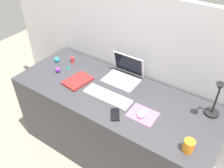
# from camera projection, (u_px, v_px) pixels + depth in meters

# --- Properties ---
(ground_plane) EXTENTS (6.00, 6.00, 0.00)m
(ground_plane) POSITION_uv_depth(u_px,v_px,m) (113.00, 149.00, 2.43)
(ground_plane) COLOR gray
(back_wall) EXTENTS (2.96, 0.05, 1.47)m
(back_wall) POSITION_uv_depth(u_px,v_px,m) (136.00, 72.00, 2.23)
(back_wall) COLOR silver
(back_wall) RESTS_ON ground_plane
(desk) EXTENTS (1.76, 0.69, 0.74)m
(desk) POSITION_uv_depth(u_px,v_px,m) (113.00, 124.00, 2.20)
(desk) COLOR #38383D
(desk) RESTS_ON ground_plane
(laptop) EXTENTS (0.30, 0.26, 0.21)m
(laptop) POSITION_uv_depth(u_px,v_px,m) (124.00, 73.00, 2.11)
(laptop) COLOR silver
(laptop) RESTS_ON desk
(keyboard) EXTENTS (0.41, 0.13, 0.02)m
(keyboard) POSITION_uv_depth(u_px,v_px,m) (107.00, 97.00, 1.93)
(keyboard) COLOR silver
(keyboard) RESTS_ON desk
(mousepad) EXTENTS (0.21, 0.17, 0.00)m
(mousepad) POSITION_uv_depth(u_px,v_px,m) (143.00, 115.00, 1.78)
(mousepad) COLOR pink
(mousepad) RESTS_ON desk
(mouse) EXTENTS (0.06, 0.10, 0.03)m
(mouse) POSITION_uv_depth(u_px,v_px,m) (142.00, 114.00, 1.76)
(mouse) COLOR silver
(mouse) RESTS_ON mousepad
(cell_phone) EXTENTS (0.12, 0.14, 0.01)m
(cell_phone) POSITION_uv_depth(u_px,v_px,m) (115.00, 115.00, 1.77)
(cell_phone) COLOR black
(cell_phone) RESTS_ON desk
(desk_lamp) EXTENTS (0.11, 0.17, 0.35)m
(desk_lamp) POSITION_uv_depth(u_px,v_px,m) (216.00, 100.00, 1.67)
(desk_lamp) COLOR black
(desk_lamp) RESTS_ON desk
(notebook_pad) EXTENTS (0.20, 0.26, 0.02)m
(notebook_pad) POSITION_uv_depth(u_px,v_px,m) (78.00, 81.00, 2.10)
(notebook_pad) COLOR maroon
(notebook_pad) RESTS_ON desk
(coffee_mug) EXTENTS (0.07, 0.07, 0.09)m
(coffee_mug) POSITION_uv_depth(u_px,v_px,m) (189.00, 146.00, 1.50)
(coffee_mug) COLOR orange
(coffee_mug) RESTS_ON desk
(toy_figurine_purple) EXTENTS (0.05, 0.05, 0.05)m
(toy_figurine_purple) POSITION_uv_depth(u_px,v_px,m) (58.00, 70.00, 2.21)
(toy_figurine_purple) COLOR purple
(toy_figurine_purple) RESTS_ON desk
(toy_figurine_red) EXTENTS (0.04, 0.04, 0.06)m
(toy_figurine_red) POSITION_uv_depth(u_px,v_px,m) (72.00, 59.00, 2.33)
(toy_figurine_red) COLOR red
(toy_figurine_red) RESTS_ON desk
(toy_figurine_teal) EXTENTS (0.03, 0.03, 0.04)m
(toy_figurine_teal) POSITION_uv_depth(u_px,v_px,m) (68.00, 67.00, 2.25)
(toy_figurine_teal) COLOR teal
(toy_figurine_teal) RESTS_ON desk
(toy_figurine_cyan) EXTENTS (0.05, 0.05, 0.05)m
(toy_figurine_cyan) POSITION_uv_depth(u_px,v_px,m) (57.00, 60.00, 2.35)
(toy_figurine_cyan) COLOR #28B7CC
(toy_figurine_cyan) RESTS_ON desk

